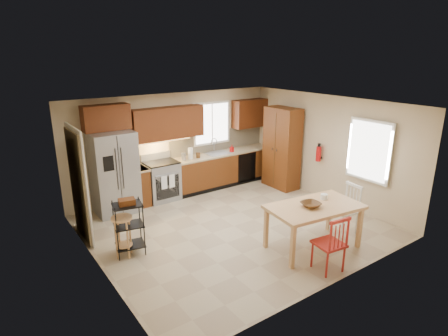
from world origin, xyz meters
TOP-DOWN VIEW (x-y plane):
  - floor at (0.00, 0.00)m, footprint 5.50×5.50m
  - ceiling at (0.00, 0.00)m, footprint 5.50×5.00m
  - wall_back at (0.00, 2.50)m, footprint 5.50×0.02m
  - wall_front at (0.00, -2.50)m, footprint 5.50×0.02m
  - wall_left at (-2.75, 0.00)m, footprint 0.02×5.00m
  - wall_right at (2.75, 0.00)m, footprint 0.02×5.00m
  - refrigerator at (-1.70, 2.12)m, footprint 0.92×0.75m
  - range_stove at (-0.55, 2.19)m, footprint 0.76×0.63m
  - base_cabinet_narrow at (-1.10, 2.20)m, footprint 0.30×0.60m
  - base_cabinet_run at (1.29, 2.20)m, footprint 2.92×0.60m
  - dishwasher at (1.85, 1.91)m, footprint 0.60×0.02m
  - backsplash at (1.29, 2.48)m, footprint 2.92×0.03m
  - upper_over_fridge at (-1.70, 2.33)m, footprint 1.00×0.35m
  - upper_left_block at (-0.25, 2.33)m, footprint 1.80×0.35m
  - upper_right_block at (2.25, 2.33)m, footprint 1.00×0.35m
  - window_back at (1.10, 2.48)m, footprint 1.12×0.04m
  - sink at (1.10, 2.20)m, footprint 0.62×0.46m
  - undercab_glow at (-0.55, 2.30)m, footprint 1.60×0.30m
  - soap_bottle at (1.48, 2.10)m, footprint 0.09×0.09m
  - paper_towel at (0.25, 2.15)m, footprint 0.12×0.12m
  - canister_steel at (0.05, 2.15)m, footprint 0.11×0.11m
  - canister_wood at (0.45, 2.12)m, footprint 0.10×0.10m
  - pantry at (2.43, 1.20)m, footprint 0.50×0.95m
  - fire_extinguisher at (2.63, 0.15)m, footprint 0.12×0.12m
  - window_right at (2.68, -1.15)m, footprint 0.04×1.02m
  - doorway at (-2.67, 1.30)m, footprint 0.04×0.95m
  - dining_table at (0.66, -1.52)m, footprint 1.78×1.15m
  - chair_red at (0.31, -2.17)m, footprint 0.52×0.52m
  - chair_white at (1.61, -1.47)m, footprint 0.52×0.52m
  - table_bowl at (0.55, -1.52)m, footprint 0.38×0.38m
  - table_jar at (1.02, -1.42)m, footprint 0.15×0.15m
  - bar_stool at (-2.28, 0.18)m, footprint 0.42×0.42m
  - utility_cart at (-2.15, 0.19)m, footprint 0.56×0.48m

SIDE VIEW (x-z plane):
  - floor at x=0.00m, z-range 0.00..0.00m
  - bar_stool at x=-2.28m, z-range 0.00..0.75m
  - dining_table at x=0.66m, z-range 0.00..0.82m
  - base_cabinet_narrow at x=-1.10m, z-range 0.00..0.90m
  - base_cabinet_run at x=1.29m, z-range 0.00..0.90m
  - dishwasher at x=1.85m, z-range 0.06..0.84m
  - range_stove at x=-0.55m, z-range 0.00..0.92m
  - chair_red at x=0.31m, z-range 0.00..0.98m
  - chair_white at x=1.61m, z-range 0.00..0.98m
  - utility_cart at x=-2.15m, z-range 0.00..0.99m
  - table_bowl at x=0.55m, z-range 0.78..0.87m
  - table_jar at x=1.02m, z-range 0.78..0.93m
  - sink at x=1.10m, z-range 0.78..0.94m
  - refrigerator at x=-1.70m, z-range 0.00..1.82m
  - canister_wood at x=0.45m, z-range 0.90..1.04m
  - canister_steel at x=0.05m, z-range 0.90..1.08m
  - soap_bottle at x=1.48m, z-range 0.90..1.09m
  - paper_towel at x=0.25m, z-range 0.90..1.18m
  - pantry at x=2.43m, z-range 0.00..2.10m
  - doorway at x=-2.67m, z-range 0.00..2.10m
  - fire_extinguisher at x=2.63m, z-range 0.92..1.28m
  - backsplash at x=1.29m, z-range 0.90..1.45m
  - wall_back at x=0.00m, z-range 0.00..2.50m
  - wall_front at x=0.00m, z-range 0.00..2.50m
  - wall_left at x=-2.75m, z-range 0.00..2.50m
  - wall_right at x=2.75m, z-range 0.00..2.50m
  - undercab_glow at x=-0.55m, z-range 1.43..1.43m
  - window_right at x=2.68m, z-range 0.79..2.11m
  - window_back at x=1.10m, z-range 1.09..2.21m
  - upper_left_block at x=-0.25m, z-range 1.45..2.20m
  - upper_right_block at x=2.25m, z-range 1.45..2.20m
  - upper_over_fridge at x=-1.70m, z-range 1.83..2.38m
  - ceiling at x=0.00m, z-range 2.49..2.51m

